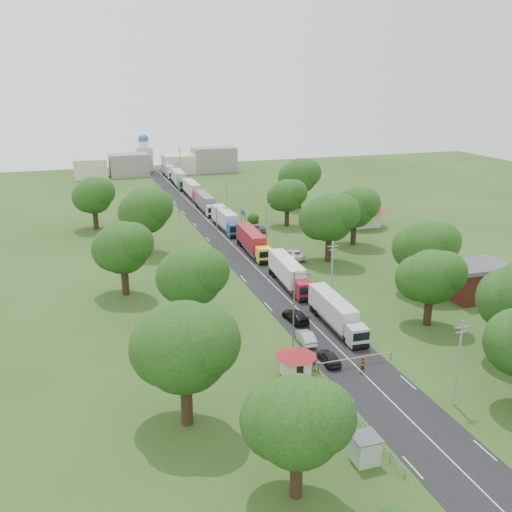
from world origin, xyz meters
name	(u,v)px	position (x,y,z in m)	size (l,w,h in m)	color
ground	(278,289)	(0.00, 0.00, 0.00)	(260.00, 260.00, 0.00)	#264216
road	(240,252)	(0.00, 20.00, 0.00)	(8.00, 200.00, 0.04)	black
boom_barrier	(345,360)	(-1.36, -25.00, 0.89)	(9.22, 0.35, 1.18)	slate
guard_booth	(296,358)	(-7.20, -25.00, 2.16)	(4.40, 4.40, 3.45)	beige
kiosk	(365,449)	(-7.00, -40.00, 1.23)	(2.30, 2.30, 2.41)	#99A593
guard_rail	(357,424)	(-5.00, -35.00, 0.00)	(0.10, 17.00, 1.70)	slate
info_sign	(243,216)	(5.20, 35.00, 3.00)	(0.12, 3.10, 4.10)	slate
pole_0	(458,362)	(5.50, -35.00, 4.68)	(1.60, 0.24, 9.00)	gray
pole_1	(332,271)	(5.50, -7.00, 4.68)	(1.60, 0.24, 9.00)	gray
pole_2	(267,224)	(5.50, 21.00, 4.68)	(1.60, 0.24, 9.00)	gray
pole_3	(226,195)	(5.50, 49.00, 4.68)	(1.60, 0.24, 9.00)	gray
pole_4	(199,175)	(5.50, 77.00, 4.68)	(1.60, 0.24, 9.00)	gray
pole_5	(180,161)	(5.50, 105.00, 4.68)	(1.60, 0.24, 9.00)	gray
lamp_0	(295,309)	(-5.35, -20.00, 5.55)	(2.03, 0.22, 10.00)	slate
lamp_1	(218,232)	(-5.35, 15.00, 5.55)	(2.03, 0.22, 10.00)	slate
lamp_2	(179,193)	(-5.35, 50.00, 5.55)	(2.03, 0.22, 10.00)	slate
tree_2	(431,276)	(13.99, -17.86, 6.60)	(8.00, 8.00, 10.10)	#382616
tree_3	(426,246)	(19.99, -7.84, 7.22)	(8.80, 8.80, 11.07)	#382616
tree_4	(329,217)	(12.99, 10.17, 7.85)	(9.60, 9.60, 12.05)	#382616
tree_5	(354,207)	(21.99, 18.16, 7.22)	(8.80, 8.80, 11.07)	#382616
tree_6	(287,195)	(14.99, 35.14, 6.60)	(8.00, 8.00, 10.10)	#382616
tree_7	(299,176)	(23.99, 50.17, 7.85)	(9.60, 9.60, 12.05)	#382616
tree_8	(297,420)	(-14.01, -41.86, 6.60)	(8.00, 8.00, 10.10)	#382616
tree_9	(184,346)	(-20.01, -29.83, 7.85)	(9.60, 9.60, 12.05)	#382616
tree_10	(192,275)	(-15.01, -9.84, 7.22)	(8.80, 8.80, 11.07)	#382616
tree_11	(123,247)	(-22.01, 5.16, 7.22)	(8.80, 8.80, 11.07)	#382616
tree_12	(145,210)	(-16.01, 25.17, 7.85)	(9.60, 9.60, 12.05)	#382616
tree_13	(93,195)	(-24.01, 45.16, 7.22)	(8.80, 8.80, 11.07)	#382616
house_brick	(476,280)	(26.00, -12.00, 2.65)	(8.60, 6.60, 5.20)	maroon
house_cream	(361,209)	(30.00, 30.00, 3.64)	(10.08, 10.08, 5.80)	beige
distant_town	(162,163)	(0.68, 110.00, 3.49)	(52.00, 8.00, 8.00)	gray
church	(144,155)	(-4.00, 118.00, 5.39)	(5.00, 5.00, 12.30)	beige
truck_0	(336,313)	(2.36, -14.93, 1.99)	(2.67, 13.58, 3.76)	#B9B9B9
truck_1	(289,273)	(2.14, 0.96, 2.10)	(3.10, 14.31, 3.95)	maroon
truck_2	(252,241)	(2.07, 18.87, 2.16)	(2.99, 14.69, 4.06)	yellow
truck_3	(226,219)	(1.76, 36.23, 2.15)	(2.73, 14.62, 4.05)	#174D8C
truck_4	(206,203)	(1.67, 53.92, 2.09)	(2.52, 14.19, 3.93)	silver
truck_5	(193,189)	(2.10, 70.46, 2.14)	(2.50, 14.53, 4.03)	red
truck_6	(179,179)	(1.70, 86.96, 2.29)	(3.18, 15.63, 4.32)	#296F46
truck_7	(169,171)	(1.64, 104.23, 1.98)	(2.64, 13.48, 3.73)	silver
car_lane_front	(329,357)	(-2.53, -23.50, 0.69)	(1.64, 4.08, 1.39)	black
car_lane_mid	(306,337)	(-3.00, -18.00, 0.71)	(1.51, 4.33, 1.43)	#AFB3B8
car_lane_rear	(296,316)	(-1.80, -11.70, 0.73)	(2.05, 5.03, 1.46)	black
car_verge_near	(294,254)	(7.91, 13.27, 0.83)	(2.74, 5.94, 1.65)	silver
car_verge_far	(259,228)	(8.00, 32.56, 0.75)	(1.77, 4.39, 1.50)	#525559
pedestrian_near	(363,366)	(-0.01, -26.66, 0.82)	(0.60, 0.39, 1.65)	gray
pedestrian_booth	(314,364)	(-4.80, -24.54, 0.79)	(0.77, 0.60, 1.58)	gray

